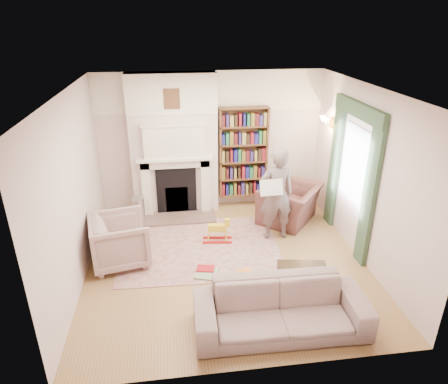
{
  "coord_description": "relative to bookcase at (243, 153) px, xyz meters",
  "views": [
    {
      "loc": [
        -0.79,
        -5.57,
        3.75
      ],
      "look_at": [
        0.0,
        0.25,
        1.15
      ],
      "focal_mm": 32.0,
      "sensor_mm": 36.0,
      "label": 1
    }
  ],
  "objects": [
    {
      "name": "floor",
      "position": [
        -0.65,
        -2.12,
        -1.18
      ],
      "size": [
        4.5,
        4.5,
        0.0
      ],
      "primitive_type": "plane",
      "color": "olive",
      "rests_on": "ground"
    },
    {
      "name": "ceiling",
      "position": [
        -0.65,
        -2.12,
        1.62
      ],
      "size": [
        4.5,
        4.5,
        0.0
      ],
      "primitive_type": "plane",
      "rotation": [
        3.14,
        0.0,
        0.0
      ],
      "color": "white",
      "rests_on": "wall_back"
    },
    {
      "name": "wall_back",
      "position": [
        -0.65,
        0.13,
        0.22
      ],
      "size": [
        4.5,
        0.0,
        4.5
      ],
      "primitive_type": "plane",
      "rotation": [
        1.57,
        0.0,
        0.0
      ],
      "color": "beige",
      "rests_on": "floor"
    },
    {
      "name": "wall_front",
      "position": [
        -0.65,
        -4.37,
        0.22
      ],
      "size": [
        4.5,
        0.0,
        4.5
      ],
      "primitive_type": "plane",
      "rotation": [
        -1.57,
        0.0,
        0.0
      ],
      "color": "beige",
      "rests_on": "floor"
    },
    {
      "name": "wall_left",
      "position": [
        -2.9,
        -2.12,
        0.22
      ],
      "size": [
        0.0,
        4.5,
        4.5
      ],
      "primitive_type": "plane",
      "rotation": [
        1.57,
        0.0,
        1.57
      ],
      "color": "beige",
      "rests_on": "floor"
    },
    {
      "name": "wall_right",
      "position": [
        1.6,
        -2.12,
        0.22
      ],
      "size": [
        0.0,
        4.5,
        4.5
      ],
      "primitive_type": "plane",
      "rotation": [
        1.57,
        0.0,
        -1.57
      ],
      "color": "beige",
      "rests_on": "floor"
    },
    {
      "name": "fireplace",
      "position": [
        -1.4,
        -0.07,
        0.21
      ],
      "size": [
        1.7,
        0.58,
        2.8
      ],
      "color": "beige",
      "rests_on": "floor"
    },
    {
      "name": "bookcase",
      "position": [
        0.0,
        0.0,
        0.0
      ],
      "size": [
        1.0,
        0.24,
        1.85
      ],
      "primitive_type": "cube",
      "color": "brown",
      "rests_on": "floor"
    },
    {
      "name": "window",
      "position": [
        1.58,
        -1.72,
        0.27
      ],
      "size": [
        0.02,
        0.9,
        1.3
      ],
      "primitive_type": "cube",
      "color": "silver",
      "rests_on": "wall_right"
    },
    {
      "name": "curtain_left",
      "position": [
        1.55,
        -2.42,
        0.02
      ],
      "size": [
        0.07,
        0.32,
        2.4
      ],
      "primitive_type": "cube",
      "color": "#2D432B",
      "rests_on": "floor"
    },
    {
      "name": "curtain_right",
      "position": [
        1.55,
        -1.02,
        0.02
      ],
      "size": [
        0.07,
        0.32,
        2.4
      ],
      "primitive_type": "cube",
      "color": "#2D432B",
      "rests_on": "floor"
    },
    {
      "name": "pelmet",
      "position": [
        1.54,
        -1.72,
        1.2
      ],
      "size": [
        0.09,
        1.7,
        0.24
      ],
      "primitive_type": "cube",
      "color": "#2D432B",
      "rests_on": "wall_right"
    },
    {
      "name": "wall_sconce",
      "position": [
        1.38,
        -0.62,
        0.72
      ],
      "size": [
        0.2,
        0.24,
        0.24
      ],
      "primitive_type": null,
      "color": "gold",
      "rests_on": "wall_right"
    },
    {
      "name": "rug",
      "position": [
        -1.04,
        -1.66,
        -1.17
      ],
      "size": [
        2.8,
        2.19,
        0.01
      ],
      "primitive_type": "cube",
      "rotation": [
        0.0,
        0.0,
        -0.03
      ],
      "color": "#B9AD8C",
      "rests_on": "floor"
    },
    {
      "name": "armchair_reading",
      "position": [
        0.79,
        -0.86,
        -0.81
      ],
      "size": [
        1.47,
        1.49,
        0.73
      ],
      "primitive_type": "imported",
      "rotation": [
        0.0,
        0.0,
        4.02
      ],
      "color": "#462825",
      "rests_on": "floor"
    },
    {
      "name": "armchair_left",
      "position": [
        -2.36,
        -1.92,
        -0.76
      ],
      "size": [
        1.06,
        1.04,
        0.82
      ],
      "primitive_type": "imported",
      "rotation": [
        0.0,
        0.0,
        1.77
      ],
      "color": "#C1AF9F",
      "rests_on": "floor"
    },
    {
      "name": "sofa",
      "position": [
        -0.18,
        -3.77,
        -0.85
      ],
      "size": [
        2.23,
        0.91,
        0.64
      ],
      "primitive_type": "imported",
      "rotation": [
        0.0,
        0.0,
        -0.02
      ],
      "color": "#A39487",
      "rests_on": "floor"
    },
    {
      "name": "man_reading",
      "position": [
        0.34,
        -1.46,
        -0.31
      ],
      "size": [
        0.65,
        0.45,
        1.72
      ],
      "primitive_type": "imported",
      "rotation": [
        0.0,
        0.0,
        3.21
      ],
      "color": "#62514E",
      "rests_on": "floor"
    },
    {
      "name": "newspaper",
      "position": [
        0.19,
        -1.66,
        -0.08
      ],
      "size": [
        0.4,
        0.14,
        0.27
      ],
      "primitive_type": "cube",
      "rotation": [
        -0.35,
        0.0,
        0.07
      ],
      "color": "silver",
      "rests_on": "man_reading"
    },
    {
      "name": "coffee_table",
      "position": [
        0.32,
        -3.13,
        -0.95
      ],
      "size": [
        0.76,
        0.56,
        0.45
      ],
      "primitive_type": null,
      "rotation": [
        0.0,
        0.0,
        -0.16
      ],
      "color": "black",
      "rests_on": "floor"
    },
    {
      "name": "paraffin_heater",
      "position": [
        -2.15,
        -0.59,
        -0.9
      ],
      "size": [
        0.26,
        0.26,
        0.55
      ],
      "primitive_type": "cylinder",
      "rotation": [
        0.0,
        0.0,
        0.08
      ],
      "color": "#AFB2B7",
      "rests_on": "floor"
    },
    {
      "name": "rocking_horse",
      "position": [
        -0.72,
        -1.48,
        -0.94
      ],
      "size": [
        0.55,
        0.27,
        0.46
      ],
      "primitive_type": null,
      "rotation": [
        0.0,
        0.0,
        -0.12
      ],
      "color": "gold",
      "rests_on": "rug"
    },
    {
      "name": "board_game",
      "position": [
        -1.01,
        -2.46,
        -1.15
      ],
      "size": [
        0.43,
        0.43,
        0.03
      ],
      "primitive_type": "cube",
      "rotation": [
        0.0,
        0.0,
        -0.33
      ],
      "color": "#E0E952",
      "rests_on": "rug"
    },
    {
      "name": "game_box_lid",
      "position": [
        -1.02,
        -2.36,
        -1.14
      ],
      "size": [
        0.31,
        0.23,
        0.05
      ],
      "primitive_type": "cube",
      "rotation": [
        0.0,
        0.0,
        -0.17
      ],
      "color": "#A51219",
      "rests_on": "rug"
    },
    {
      "name": "comic_annuals",
      "position": [
        -0.37,
        -2.58,
        -1.16
      ],
      "size": [
        0.39,
        0.4,
        0.02
      ],
      "color": "red",
      "rests_on": "rug"
    }
  ]
}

